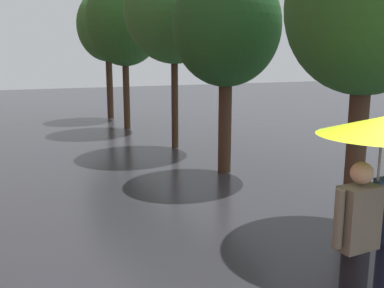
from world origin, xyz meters
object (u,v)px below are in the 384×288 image
street_tree_0 (367,8)px  street_tree_1 (226,27)px  couple_under_umbrella (378,184)px  street_tree_4 (107,26)px  street_tree_3 (124,21)px  street_tree_2 (174,10)px

street_tree_0 → street_tree_1: bearing=93.2°
couple_under_umbrella → street_tree_4: bearing=82.5°
street_tree_0 → street_tree_4: bearing=89.4°
street_tree_4 → street_tree_3: bearing=-95.4°
street_tree_3 → couple_under_umbrella: size_ratio=2.74×
street_tree_3 → street_tree_4: (0.31, 3.32, 0.08)m
street_tree_0 → street_tree_4: size_ratio=0.83×
street_tree_3 → street_tree_4: bearing=84.6°
street_tree_1 → couple_under_umbrella: bearing=-107.4°
street_tree_1 → couple_under_umbrella: 6.27m
street_tree_2 → street_tree_3: size_ratio=0.98×
street_tree_1 → street_tree_2: 3.22m
street_tree_2 → couple_under_umbrella: 9.43m
street_tree_2 → street_tree_1: bearing=-93.0°
street_tree_0 → street_tree_1: 3.68m
street_tree_0 → street_tree_3: 11.01m
street_tree_1 → couple_under_umbrella: size_ratio=2.26×
street_tree_3 → street_tree_4: street_tree_4 is taller
street_tree_3 → street_tree_2: bearing=-88.3°
street_tree_1 → street_tree_4: 10.67m
street_tree_2 → street_tree_4: (0.19, 7.49, 0.07)m
street_tree_1 → street_tree_0: bearing=-86.8°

